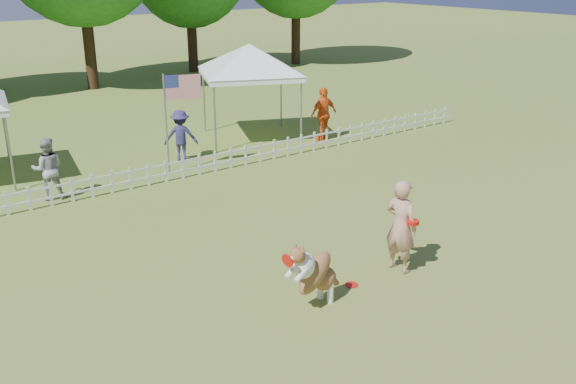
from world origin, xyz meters
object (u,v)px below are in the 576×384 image
object	(u,v)px
spectator_b	(181,136)
flag_pole	(166,125)
canopy_tent_right	(250,93)
frisbee_on_turf	(351,285)
dog	(316,273)
spectator_a	(48,169)
spectator_c	(324,114)
handler	(401,226)

from	to	relation	value
spectator_b	flag_pole	bearing A→B (deg)	77.83
canopy_tent_right	frisbee_on_turf	bearing A→B (deg)	-90.88
dog	canopy_tent_right	bearing A→B (deg)	51.66
frisbee_on_turf	canopy_tent_right	xyz separation A→B (m)	(4.12, 9.57, 1.49)
spectator_a	spectator_b	world-z (taller)	spectator_a
spectator_b	spectator_c	distance (m)	4.85
flag_pole	spectator_a	bearing A→B (deg)	-166.19
frisbee_on_turf	spectator_b	xyz separation A→B (m)	(1.15, 8.72, 0.74)
frisbee_on_turf	canopy_tent_right	world-z (taller)	canopy_tent_right
dog	spectator_a	world-z (taller)	spectator_a
flag_pole	spectator_b	world-z (taller)	flag_pole
handler	spectator_a	size ratio (longest dim) A/B	1.16
frisbee_on_turf	spectator_b	distance (m)	8.82
spectator_a	spectator_c	size ratio (longest dim) A/B	0.89
dog	flag_pole	bearing A→B (deg)	70.37
frisbee_on_turf	spectator_c	bearing A→B (deg)	53.52
handler	spectator_c	xyz separation A→B (m)	(4.82, 8.11, -0.03)
handler	spectator_c	bearing A→B (deg)	-39.10
dog	spectator_a	distance (m)	8.17
canopy_tent_right	spectator_a	size ratio (longest dim) A/B	1.95
frisbee_on_turf	spectator_b	size ratio (longest dim) A/B	0.16
flag_pole	handler	bearing A→B (deg)	-70.16
flag_pole	spectator_c	world-z (taller)	flag_pole
handler	flag_pole	xyz separation A→B (m)	(-0.87, 7.83, 0.48)
handler	dog	bearing A→B (deg)	85.05
handler	spectator_b	distance (m)	8.77
frisbee_on_turf	spectator_c	xyz separation A→B (m)	(5.96, 8.06, 0.85)
spectator_a	spectator_b	distance (m)	4.20
frisbee_on_turf	flag_pole	xyz separation A→B (m)	(0.27, 7.77, 1.37)
dog	spectator_b	bearing A→B (deg)	65.84
canopy_tent_right	spectator_a	distance (m)	7.33
spectator_b	spectator_c	bearing A→B (deg)	-156.98
spectator_a	dog	bearing A→B (deg)	119.84
dog	spectator_c	world-z (taller)	spectator_c
flag_pole	frisbee_on_turf	bearing A→B (deg)	-78.47
flag_pole	spectator_c	bearing A→B (deg)	16.35
frisbee_on_turf	spectator_a	size ratio (longest dim) A/B	0.15
canopy_tent_right	flag_pole	xyz separation A→B (m)	(-3.86, -1.79, -0.13)
frisbee_on_turf	spectator_c	world-z (taller)	spectator_c
frisbee_on_turf	spectator_a	world-z (taller)	spectator_a
canopy_tent_right	spectator_b	size ratio (longest dim) A/B	2.01
flag_pole	spectator_a	world-z (taller)	flag_pole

